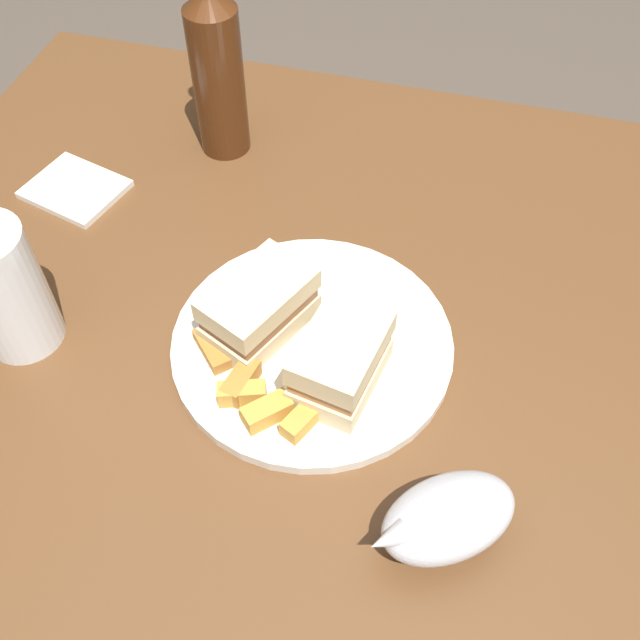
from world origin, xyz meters
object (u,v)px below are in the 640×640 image
plate (312,344)px  sandwich_half_right (341,360)px  sandwich_half_left (259,307)px  pint_glass (7,296)px  cider_bottle (217,68)px  gravy_boat (447,518)px  napkin (75,189)px

plate → sandwich_half_right: sandwich_half_right is taller
sandwich_half_left → pint_glass: (-0.24, -0.07, 0.02)m
cider_bottle → gravy_boat: bearing=-51.5°
plate → gravy_boat: gravy_boat is taller
sandwich_half_right → cider_bottle: size_ratio=0.40×
gravy_boat → napkin: (-0.50, 0.32, -0.04)m
napkin → gravy_boat: bearing=-32.0°
sandwich_half_right → cider_bottle: cider_bottle is taller
gravy_boat → cider_bottle: cider_bottle is taller
plate → sandwich_half_right: (0.04, -0.04, 0.04)m
pint_glass → plate: bearing=12.2°
gravy_boat → napkin: gravy_boat is taller
sandwich_half_right → napkin: (-0.38, 0.19, -0.04)m
sandwich_half_right → sandwich_half_left: bearing=156.0°
plate → sandwich_half_left: bearing=177.2°
gravy_boat → napkin: 0.60m
cider_bottle → napkin: cider_bottle is taller
sandwich_half_right → pint_glass: pint_glass is taller
pint_glass → gravy_boat: pint_glass is taller
napkin → cider_bottle: bearing=42.0°
sandwich_half_left → plate: bearing=-2.8°
sandwich_half_left → pint_glass: pint_glass is taller
pint_glass → sandwich_half_right: bearing=4.1°
gravy_boat → cider_bottle: 0.58m
plate → sandwich_half_left: (-0.06, 0.00, 0.04)m
plate → napkin: 0.38m
sandwich_half_left → sandwich_half_right: 0.10m
plate → cider_bottle: 0.36m
sandwich_half_left → cider_bottle: bearing=116.7°
napkin → sandwich_half_left: bearing=-27.2°
sandwich_half_right → pint_glass: 0.33m
pint_glass → napkin: 0.23m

